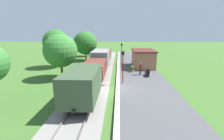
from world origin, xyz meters
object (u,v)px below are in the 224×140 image
Objects in this scene: bench_near_hut at (148,72)px; tree_trackside_mid at (60,51)px; tree_field_distant at (88,40)px; station_hut at (143,58)px; lamp_post_near at (123,61)px; tree_field_left at (85,43)px; potted_planter at (132,69)px; lamp_post_far at (122,49)px; person_waiting at (140,68)px; freight_train at (98,64)px; tree_trackside_far at (56,43)px.

tree_trackside_mid reaches higher than bench_near_hut.
station_hut is at bearing -47.83° from tree_field_distant.
tree_field_left reaches higher than lamp_post_near.
station_hut is 13.01m from tree_trackside_mid.
tree_trackside_mid is (-9.19, -2.70, 2.83)m from potted_planter.
lamp_post_far is at bearing 48.49° from tree_trackside_mid.
station_hut reaches higher than person_waiting.
tree_trackside_mid is 0.99× the size of tree_field_distant.
lamp_post_near is (-3.29, -3.15, 2.08)m from bench_near_hut.
bench_near_hut is at bearing 142.20° from person_waiting.
bench_near_hut is at bearing -58.47° from tree_field_distant.
potted_planter is 13.73m from tree_field_left.
lamp_post_near is (-2.41, -3.67, 1.62)m from person_waiting.
lamp_post_near is at bearing -64.92° from tree_field_left.
lamp_post_near is (3.34, -4.39, 1.25)m from freight_train.
lamp_post_near is 22.82m from tree_field_distant.
tree_trackside_mid reaches higher than lamp_post_far.
freight_train is 4.16× the size of tree_trackside_far.
station_hut reaches higher than bench_near_hut.
station_hut is at bearing -35.99° from lamp_post_far.
tree_field_left is at bearing 87.74° from tree_trackside_mid.
station_hut is 6.33× the size of potted_planter.
lamp_post_near is at bearing -18.32° from tree_trackside_mid.
tree_trackside_mid is at bearing -177.03° from bench_near_hut.
tree_field_left is (-7.26, 4.16, 0.82)m from lamp_post_far.
tree_trackside_mid is 18.81m from tree_field_distant.
potted_planter reaches higher than bench_near_hut.
potted_planter is at bearing -17.03° from tree_trackside_far.
person_waiting is 0.29× the size of tree_field_left.
freight_train is 4.35× the size of tree_field_left.
potted_planter is 0.16× the size of tree_trackside_mid.
person_waiting is at bearing 6.12° from tree_trackside_mid.
tree_trackside_mid reaches higher than freight_train.
freight_train is at bearing -146.76° from station_hut.
lamp_post_far is (3.34, 6.97, 1.25)m from freight_train.
bench_near_hut is 2.84m from potted_planter.
tree_trackside_mid is (-11.24, -6.27, 1.90)m from station_hut.
potted_planter is (-2.05, -3.57, -0.93)m from station_hut.
potted_planter is 13.16m from tree_trackside_far.
lamp_post_near is 0.65× the size of tree_trackside_mid.
freight_train is 4.59× the size of tree_trackside_mid.
tree_trackside_far is at bearing -29.62° from person_waiting.
potted_planter is 0.15× the size of tree_trackside_far.
potted_planter is 0.25× the size of lamp_post_far.
tree_field_distant is at bearing 105.01° from freight_train.
tree_trackside_far reaches higher than potted_planter.
person_waiting is 14.49m from tree_trackside_far.
tree_trackside_mid is at bearing -163.60° from potted_planter.
tree_field_left is (-3.92, 11.13, 2.07)m from freight_train.
tree_field_distant is (-7.89, 10.02, 0.99)m from lamp_post_far.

